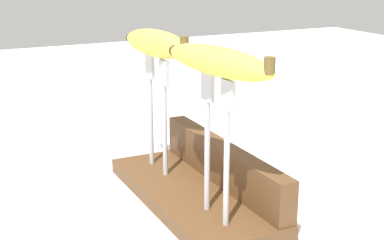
{
  "coord_description": "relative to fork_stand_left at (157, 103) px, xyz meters",
  "views": [
    {
      "loc": [
        0.66,
        -0.33,
        0.34
      ],
      "look_at": [
        0.0,
        0.0,
        0.12
      ],
      "focal_mm": 53.33,
      "sensor_mm": 36.0,
      "label": 1
    }
  ],
  "objects": [
    {
      "name": "ground_plane",
      "position": [
        0.09,
        0.01,
        -0.12
      ],
      "size": [
        3.0,
        3.0,
        0.0
      ],
      "primitive_type": "plane",
      "color": "silver"
    },
    {
      "name": "fork_stand_right",
      "position": [
        0.18,
        0.0,
        0.0
      ],
      "size": [
        0.08,
        0.01,
        0.18
      ],
      "color": "#B2B2B7",
      "rests_on": "wooden_board"
    },
    {
      "name": "wooden_board",
      "position": [
        0.09,
        0.01,
        -0.11
      ],
      "size": [
        0.32,
        0.13,
        0.02
      ],
      "primitive_type": "cube",
      "color": "brown",
      "rests_on": "ground"
    },
    {
      "name": "banana_raised_right",
      "position": [
        0.18,
        -0.0,
        0.09
      ],
      "size": [
        0.19,
        0.07,
        0.04
      ],
      "color": "#DBD147",
      "rests_on": "fork_stand_right"
    },
    {
      "name": "banana_raised_left",
      "position": [
        -0.0,
        -0.0,
        0.09
      ],
      "size": [
        0.16,
        0.06,
        0.04
      ],
      "color": "#DBD147",
      "rests_on": "fork_stand_left"
    },
    {
      "name": "board_backstop",
      "position": [
        0.09,
        0.06,
        -0.07
      ],
      "size": [
        0.32,
        0.03,
        0.06
      ],
      "primitive_type": "cube",
      "color": "brown",
      "rests_on": "wooden_board"
    },
    {
      "name": "fork_stand_left",
      "position": [
        0.0,
        0.0,
        0.0
      ],
      "size": [
        0.08,
        0.01,
        0.17
      ],
      "color": "#B2B2B7",
      "rests_on": "wooden_board"
    }
  ]
}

